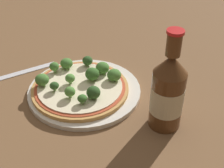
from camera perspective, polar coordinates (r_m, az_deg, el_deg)
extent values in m
plane|color=brown|center=(0.82, -4.69, -0.21)|extent=(3.00, 3.00, 0.00)
cylinder|color=silver|center=(0.79, -5.05, -1.23)|extent=(0.28, 0.28, 0.01)
cylinder|color=tan|center=(0.78, -5.82, -0.84)|extent=(0.24, 0.24, 0.01)
cylinder|color=#B74728|center=(0.77, -5.85, -0.50)|extent=(0.22, 0.22, 0.00)
cylinder|color=beige|center=(0.77, -5.86, -0.42)|extent=(0.21, 0.21, 0.00)
cylinder|color=#7A9E5B|center=(0.73, -3.38, -2.32)|extent=(0.01, 0.01, 0.01)
ellipsoid|color=#2D5123|center=(0.72, -3.41, -1.56)|extent=(0.03, 0.03, 0.03)
cylinder|color=#7A9E5B|center=(0.84, -8.42, 3.04)|extent=(0.01, 0.01, 0.01)
ellipsoid|color=#477A33|center=(0.83, -8.49, 3.67)|extent=(0.03, 0.03, 0.03)
cylinder|color=#7A9E5B|center=(0.83, -10.43, 2.48)|extent=(0.01, 0.01, 0.01)
ellipsoid|color=#477A33|center=(0.82, -10.52, 3.18)|extent=(0.02, 0.02, 0.02)
cylinder|color=#7A9E5B|center=(0.81, -1.74, 2.28)|extent=(0.01, 0.01, 0.01)
ellipsoid|color=#477A33|center=(0.81, -1.75, 2.98)|extent=(0.04, 0.04, 0.03)
cylinder|color=#7A9E5B|center=(0.79, -12.56, 0.08)|extent=(0.01, 0.01, 0.01)
ellipsoid|color=#477A33|center=(0.78, -12.67, 0.79)|extent=(0.03, 0.03, 0.03)
cylinder|color=#7A9E5B|center=(0.73, -7.64, -2.11)|extent=(0.01, 0.01, 0.01)
ellipsoid|color=#568E3D|center=(0.73, -7.71, -1.38)|extent=(0.03, 0.03, 0.02)
cylinder|color=#7A9E5B|center=(0.78, -7.61, 0.40)|extent=(0.01, 0.01, 0.01)
ellipsoid|color=#568E3D|center=(0.77, -7.68, 1.07)|extent=(0.02, 0.02, 0.02)
cylinder|color=#7A9E5B|center=(0.76, -10.42, -0.90)|extent=(0.01, 0.01, 0.01)
ellipsoid|color=#2D5123|center=(0.75, -10.50, -0.30)|extent=(0.02, 0.02, 0.02)
cylinder|color=#7A9E5B|center=(0.79, 0.38, 1.00)|extent=(0.01, 0.01, 0.01)
ellipsoid|color=#477A33|center=(0.78, 0.39, 1.68)|extent=(0.04, 0.04, 0.03)
cylinder|color=#7A9E5B|center=(0.84, -4.47, 3.65)|extent=(0.01, 0.01, 0.01)
ellipsoid|color=#2D5123|center=(0.84, -4.50, 4.28)|extent=(0.03, 0.03, 0.02)
cylinder|color=#7A9E5B|center=(0.71, -5.42, -3.24)|extent=(0.01, 0.01, 0.01)
ellipsoid|color=#386628|center=(0.71, -5.46, -2.64)|extent=(0.02, 0.02, 0.02)
cylinder|color=#7A9E5B|center=(0.78, -3.67, 0.97)|extent=(0.01, 0.01, 0.01)
ellipsoid|color=#386628|center=(0.78, -3.71, 1.80)|extent=(0.04, 0.04, 0.03)
cylinder|color=#563319|center=(0.67, 10.17, -2.63)|extent=(0.07, 0.07, 0.14)
cylinder|color=#C6B793|center=(0.67, 10.20, -2.45)|extent=(0.07, 0.07, 0.06)
cone|color=#563319|center=(0.62, 11.02, 3.77)|extent=(0.07, 0.07, 0.04)
cylinder|color=#563319|center=(0.60, 11.49, 7.28)|extent=(0.03, 0.03, 0.05)
cylinder|color=red|center=(0.59, 11.79, 9.52)|extent=(0.03, 0.03, 0.01)
cube|color=silver|center=(0.90, -16.04, 2.13)|extent=(0.09, 0.18, 0.00)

